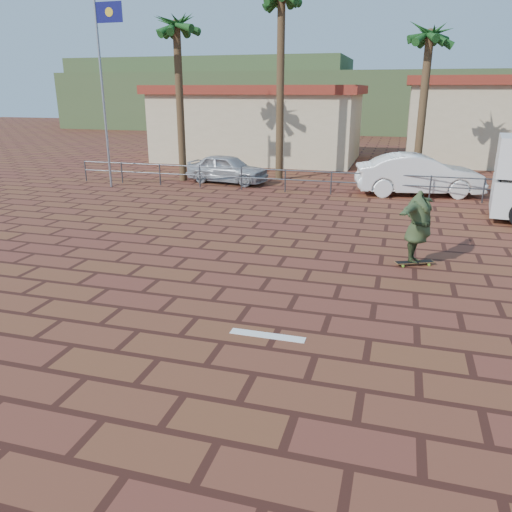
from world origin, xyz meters
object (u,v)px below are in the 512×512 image
(skateboarder, at_px, (418,227))
(car_silver, at_px, (227,169))
(longboard, at_px, (414,262))
(car_white, at_px, (419,175))

(skateboarder, height_order, car_silver, skateboarder)
(longboard, height_order, skateboarder, skateboarder)
(skateboarder, bearing_deg, longboard, 0.00)
(longboard, distance_m, car_silver, 13.09)
(longboard, xyz_separation_m, car_white, (0.21, 9.44, 0.77))
(skateboarder, bearing_deg, car_silver, 58.55)
(car_silver, xyz_separation_m, car_white, (8.72, -0.48, 0.18))
(longboard, xyz_separation_m, skateboarder, (0.00, 0.00, 0.94))
(longboard, xyz_separation_m, car_silver, (-8.51, 9.93, 0.59))
(longboard, bearing_deg, skateboarder, 0.00)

